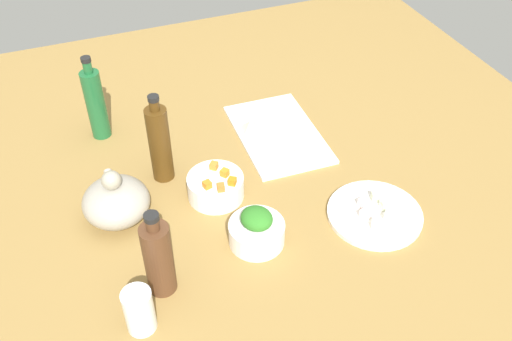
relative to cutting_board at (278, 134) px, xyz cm
name	(u,v)px	position (x,y,z in cm)	size (l,w,h in cm)	color
tabletop	(256,189)	(-17.38, 13.49, -2.00)	(190.00, 190.00, 3.00)	olive
cutting_board	(278,134)	(0.00, 0.00, 0.00)	(34.62, 21.96, 1.00)	white
plate_tofu	(375,214)	(-38.17, -9.40, 0.10)	(23.14, 23.14, 1.20)	white
bowl_greens	(257,233)	(-35.40, 20.34, 2.25)	(12.99, 12.99, 5.51)	white
bowl_carrots	(215,186)	(-17.10, 24.32, 2.50)	(14.13, 14.13, 6.01)	white
teapot	(116,201)	(-15.83, 48.60, 4.77)	(18.07, 16.02, 14.21)	#9C9689
bottle_0	(160,143)	(-5.31, 34.73, 10.54)	(5.53, 5.53, 25.06)	#4A2F0F
bottle_1	(95,103)	(18.60, 46.82, 10.30)	(5.30, 5.30, 25.02)	#1C5C2F
bottle_2	(158,258)	(-40.33, 43.87, 9.09)	(6.09, 6.09, 22.10)	#51301C
drinking_glass_0	(139,311)	(-48.34, 50.20, 4.72)	(6.04, 6.04, 10.44)	white
carrot_cube_0	(224,172)	(-17.15, 21.76, 6.41)	(1.80, 1.80, 1.80)	orange
carrot_cube_1	(207,185)	(-19.97, 27.12, 6.41)	(1.80, 1.80, 1.80)	orange
carrot_cube_2	(221,187)	(-22.10, 24.37, 6.41)	(1.80, 1.80, 1.80)	orange
carrot_cube_3	(232,181)	(-21.03, 21.08, 6.41)	(1.80, 1.80, 1.80)	orange
carrot_cube_4	(214,166)	(-13.90, 23.43, 6.41)	(1.80, 1.80, 1.80)	orange
chopped_greens_mound	(257,218)	(-35.40, 20.34, 7.08)	(7.71, 7.04, 4.13)	#2D7423
tofu_cube_0	(385,205)	(-37.67, -12.38, 1.80)	(2.20, 2.20, 2.20)	white
tofu_cube_1	(364,203)	(-35.21, -7.80, 1.80)	(2.20, 2.20, 2.20)	white
tofu_cube_2	(389,216)	(-41.34, -11.27, 1.80)	(2.20, 2.20, 2.20)	silver
tofu_cube_3	(365,214)	(-38.71, -6.33, 1.80)	(2.20, 2.20, 2.20)	white
tofu_cube_4	(377,224)	(-42.52, -7.17, 1.80)	(2.20, 2.20, 2.20)	#F6F3CE
tofu_cube_5	(376,196)	(-34.16, -11.81, 1.80)	(2.20, 2.20, 2.20)	white
dumpling_0	(291,152)	(-10.70, 0.60, 1.64)	(4.77, 4.32, 2.28)	beige
dumpling_1	(251,125)	(4.37, 6.68, 2.01)	(5.15, 4.78, 3.03)	beige
dumpling_2	(286,115)	(4.79, -4.51, 2.09)	(5.90, 5.55, 3.18)	beige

